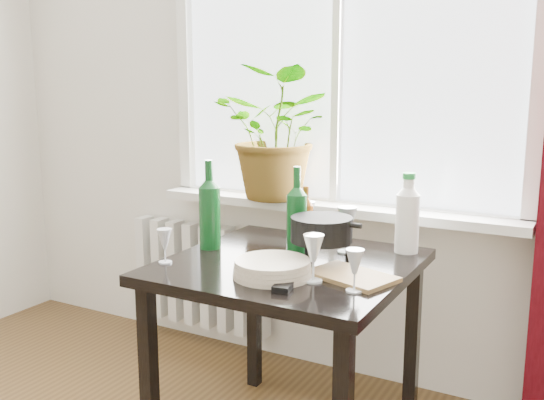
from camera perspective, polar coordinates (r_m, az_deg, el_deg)
The scene contains 18 objects.
window at distance 2.78m, azimuth 6.39°, elevation 15.47°, with size 1.72×0.08×1.62m.
windowsill at distance 2.76m, azimuth 5.50°, elevation -0.66°, with size 1.72×0.20×0.04m.
radiator at distance 3.25m, azimuth -6.73°, elevation -7.01°, with size 0.80×0.10×0.55m.
table at distance 2.24m, azimuth 1.63°, elevation -8.03°, with size 0.85×0.85×0.74m.
potted_plant at distance 2.79m, azimuth 0.73°, elevation 6.29°, with size 0.55×0.48×0.61m, color #3B741F.
wine_bottle_left at distance 2.35m, azimuth -5.90°, elevation -0.34°, with size 0.08×0.08×0.35m, color #0C3E16, non-canonical shape.
wine_bottle_right at distance 2.29m, azimuth 2.35°, elevation -0.88°, with size 0.08×0.08×0.33m, color #0D4518, non-canonical shape.
bottle_amber at distance 2.40m, azimuth 3.19°, elevation -1.50°, with size 0.06×0.06×0.24m, color #7B390D, non-canonical shape.
cleaning_bottle at distance 2.34m, azimuth 12.64°, elevation -1.10°, with size 0.09×0.09×0.31m, color white, non-canonical shape.
wineglass_front_right at distance 1.96m, azimuth 3.92°, elevation -5.45°, with size 0.07×0.07×0.16m, color silver, non-canonical shape.
wineglass_far_right at distance 1.89m, azimuth 7.78°, elevation -6.56°, with size 0.06×0.06×0.14m, color silver, non-canonical shape.
wineglass_back_center at distance 2.31m, azimuth 7.06°, elevation -2.74°, with size 0.08×0.08×0.18m, color #B0B8BD, non-canonical shape.
wineglass_back_left at distance 2.56m, azimuth 3.38°, elevation -1.75°, with size 0.06×0.06×0.15m, color silver, non-canonical shape.
wineglass_front_left at distance 2.20m, azimuth -10.06°, elevation -4.27°, with size 0.05×0.05×0.13m, color white, non-canonical shape.
plate_stack at distance 2.02m, azimuth 0.04°, elevation -6.45°, with size 0.27×0.27×0.06m, color beige.
fondue_pot at distance 2.16m, azimuth 4.67°, elevation -3.81°, with size 0.25×0.22×0.17m, color black, non-canonical shape.
tv_remote at distance 1.95m, azimuth 1.48°, elevation -7.71°, with size 0.05×0.18×0.02m, color black.
cutting_board at distance 2.03m, azimuth 7.47°, elevation -7.10°, with size 0.28×0.18×0.02m, color olive.
Camera 1 is at (1.06, -0.34, 1.37)m, focal length 40.00 mm.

